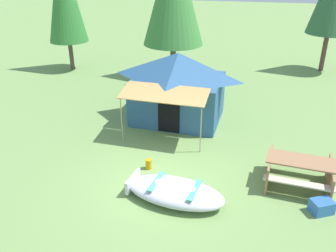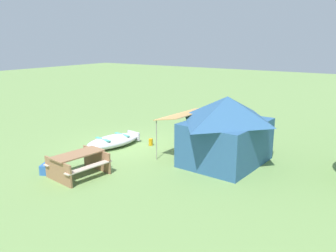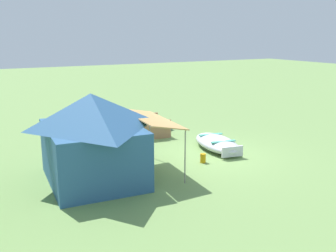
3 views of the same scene
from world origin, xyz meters
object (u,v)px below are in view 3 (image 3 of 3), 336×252
at_px(canvas_cabin_tent, 93,136).
at_px(fuel_can, 203,158).
at_px(cooler_box, 165,126).
at_px(picnic_table, 148,123).
at_px(beached_rowboat, 217,143).

height_order(canvas_cabin_tent, fuel_can, canvas_cabin_tent).
distance_m(canvas_cabin_tent, fuel_can, 3.78).
height_order(canvas_cabin_tent, cooler_box, canvas_cabin_tent).
distance_m(canvas_cabin_tent, picnic_table, 5.38).
xyz_separation_m(canvas_cabin_tent, cooler_box, (4.38, -4.63, -1.14)).
bearing_deg(cooler_box, beached_rowboat, -176.17).
bearing_deg(canvas_cabin_tent, beached_rowboat, -80.47).
bearing_deg(cooler_box, picnic_table, 113.00).
bearing_deg(fuel_can, cooler_box, -12.73).
bearing_deg(canvas_cabin_tent, cooler_box, -46.59).
relative_size(beached_rowboat, picnic_table, 1.43).
height_order(beached_rowboat, cooler_box, beached_rowboat).
xyz_separation_m(beached_rowboat, fuel_can, (-1.01, 1.27, -0.09)).
relative_size(canvas_cabin_tent, picnic_table, 2.03).
height_order(picnic_table, fuel_can, picnic_table).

